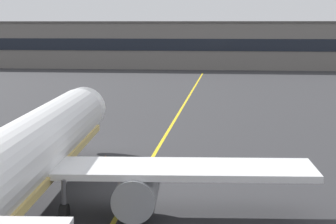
% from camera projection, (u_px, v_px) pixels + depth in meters
% --- Properties ---
extents(taxiway_centreline, '(5.97, 179.92, 0.01)m').
position_uv_depth(taxiway_centreline, '(156.00, 151.00, 56.40)').
color(taxiway_centreline, yellow).
rests_on(taxiway_centreline, ground).
extents(airliner_foreground, '(32.30, 41.52, 11.65)m').
position_uv_depth(airliner_foreground, '(22.00, 158.00, 36.48)').
color(airliner_foreground, white).
rests_on(airliner_foreground, ground).
extents(safety_cone_by_nose_gear, '(0.44, 0.44, 0.55)m').
position_uv_depth(safety_cone_by_nose_gear, '(106.00, 159.00, 51.70)').
color(safety_cone_by_nose_gear, orange).
rests_on(safety_cone_by_nose_gear, ground).
extents(terminal_building, '(169.87, 12.40, 11.24)m').
position_uv_depth(terminal_building, '(229.00, 45.00, 159.75)').
color(terminal_building, slate).
rests_on(terminal_building, ground).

